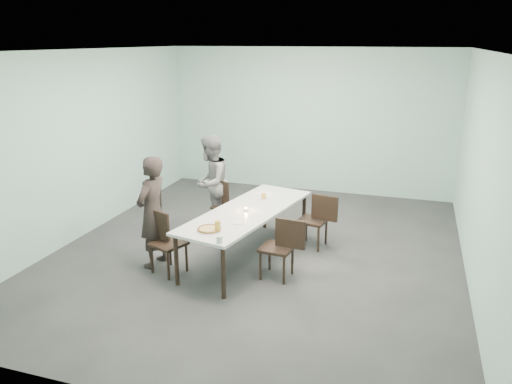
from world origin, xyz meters
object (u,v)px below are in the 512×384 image
(chair_far_right, at_px, (318,217))
(beer_glass, at_px, (218,226))
(chair_near_right, at_px, (282,244))
(pizza, at_px, (209,229))
(side_plate, at_px, (238,222))
(tealight, at_px, (246,210))
(table, at_px, (247,214))
(diner_near, at_px, (152,212))
(diner_far, at_px, (211,183))
(amber_tumbler, at_px, (264,196))
(chair_far_left, at_px, (224,202))
(water_tumbler, at_px, (219,239))
(chair_near_left, at_px, (164,238))

(chair_far_right, bearing_deg, beer_glass, 68.83)
(chair_near_right, distance_m, pizza, 1.01)
(side_plate, bearing_deg, tealight, 96.38)
(table, relative_size, beer_glass, 18.19)
(chair_far_right, height_order, tealight, chair_far_right)
(table, relative_size, chair_far_right, 3.14)
(table, xyz_separation_m, diner_near, (-1.19, -0.65, 0.11))
(chair_far_right, height_order, diner_near, diner_near)
(diner_near, bearing_deg, chair_far_right, 129.61)
(diner_far, bearing_deg, table, 43.95)
(tealight, bearing_deg, side_plate, -83.62)
(tealight, distance_m, amber_tumbler, 0.64)
(diner_near, bearing_deg, tealight, 124.38)
(chair_far_left, height_order, chair_far_right, same)
(pizza, relative_size, beer_glass, 2.27)
(chair_far_left, distance_m, chair_far_right, 1.66)
(diner_near, distance_m, water_tumbler, 1.40)
(table, height_order, tealight, tealight)
(diner_far, distance_m, water_tumbler, 2.48)
(chair_near_left, height_order, beer_glass, beer_glass)
(chair_near_right, relative_size, diner_near, 0.54)
(diner_far, distance_m, beer_glass, 2.12)
(side_plate, relative_size, tealight, 3.21)
(chair_far_left, xyz_separation_m, tealight, (0.72, -0.97, 0.27))
(diner_near, relative_size, diner_far, 0.99)
(beer_glass, bearing_deg, diner_near, 165.89)
(diner_far, height_order, water_tumbler, diner_far)
(chair_far_right, bearing_deg, water_tumbler, 77.12)
(chair_near_right, relative_size, pizza, 2.56)
(side_plate, xyz_separation_m, beer_glass, (-0.13, -0.40, 0.07))
(chair_near_left, xyz_separation_m, tealight, (0.95, 0.74, 0.27))
(chair_near_left, bearing_deg, beer_glass, 11.24)
(table, height_order, diner_far, diner_far)
(table, distance_m, diner_far, 1.40)
(table, distance_m, diner_near, 1.37)
(chair_far_left, bearing_deg, side_plate, -38.08)
(chair_far_right, distance_m, beer_glass, 1.94)
(amber_tumbler, bearing_deg, chair_far_left, 157.54)
(chair_far_right, relative_size, tealight, 15.54)
(chair_far_left, height_order, tealight, chair_far_left)
(tealight, bearing_deg, table, 78.11)
(chair_near_right, distance_m, beer_glass, 0.93)
(chair_near_right, bearing_deg, chair_near_left, 15.24)
(table, distance_m, amber_tumbler, 0.61)
(chair_near_right, distance_m, diner_near, 1.90)
(side_plate, bearing_deg, amber_tumbler, 88.93)
(chair_near_left, distance_m, tealight, 1.23)
(pizza, bearing_deg, water_tumbler, -50.54)
(chair_near_left, distance_m, side_plate, 1.07)
(chair_far_right, xyz_separation_m, beer_glass, (-1.00, -1.63, 0.32))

